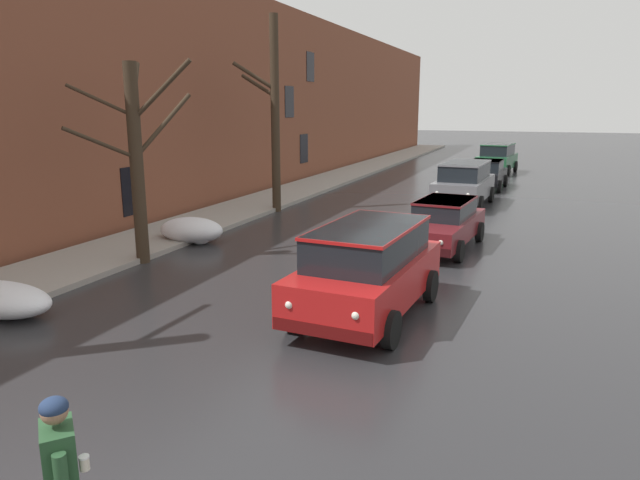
{
  "coord_description": "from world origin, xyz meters",
  "views": [
    {
      "loc": [
        5.0,
        -3.01,
        4.06
      ],
      "look_at": [
        -0.04,
        9.95,
        0.83
      ],
      "focal_mm": 32.23,
      "sensor_mm": 36.0,
      "label": 1
    }
  ],
  "objects": [
    {
      "name": "snow_bank_mid_block_left",
      "position": [
        -4.82,
        11.53,
        0.37
      ],
      "size": [
        2.03,
        1.4,
        0.76
      ],
      "color": "white",
      "rests_on": "ground"
    },
    {
      "name": "bare_tree_second_along_sidewalk",
      "position": [
        -4.8,
        9.18,
        2.89
      ],
      "size": [
        3.23,
        3.53,
        5.31
      ],
      "color": "#382B1E",
      "rests_on": "ground"
    },
    {
      "name": "pedestrian_with_coffee",
      "position": [
        1.45,
        0.15,
        1.04
      ],
      "size": [
        0.57,
        0.51,
        1.76
      ],
      "color": "brown",
      "rests_on": "ground"
    },
    {
      "name": "suv_green_queued_behind_truck",
      "position": [
        2.27,
        34.43,
        0.99
      ],
      "size": [
        2.37,
        4.57,
        1.82
      ],
      "color": "#1E5633",
      "rests_on": "ground"
    },
    {
      "name": "suv_grey_parked_kerbside_mid",
      "position": [
        1.98,
        21.36,
        0.99
      ],
      "size": [
        2.24,
        4.75,
        1.82
      ],
      "color": "slate",
      "rests_on": "ground"
    },
    {
      "name": "brick_townhouse_facade",
      "position": [
        -7.97,
        18.01,
        4.52
      ],
      "size": [
        0.63,
        80.0,
        9.03
      ],
      "color": "brown",
      "rests_on": "ground"
    },
    {
      "name": "bare_tree_mid_block",
      "position": [
        -4.84,
        17.39,
        3.84
      ],
      "size": [
        1.75,
        2.34,
        7.43
      ],
      "color": "#382B1E",
      "rests_on": "ground"
    },
    {
      "name": "suv_red_approaching_near_lane",
      "position": [
        1.95,
        7.44,
        0.99
      ],
      "size": [
        2.27,
        4.51,
        1.82
      ],
      "color": "red",
      "rests_on": "ground"
    },
    {
      "name": "sedan_black_parked_far_down_block",
      "position": [
        2.28,
        27.18,
        0.75
      ],
      "size": [
        2.05,
        4.21,
        1.42
      ],
      "color": "black",
      "rests_on": "ground"
    },
    {
      "name": "sedan_maroon_parked_kerbside_close",
      "position": [
        2.4,
        13.65,
        0.75
      ],
      "size": [
        2.11,
        4.54,
        1.42
      ],
      "color": "maroon",
      "rests_on": "ground"
    },
    {
      "name": "left_sidewalk_slab",
      "position": [
        -6.11,
        18.0,
        0.07
      ],
      "size": [
        2.72,
        80.0,
        0.14
      ],
      "primitive_type": "cube",
      "color": "gray",
      "rests_on": "ground"
    }
  ]
}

